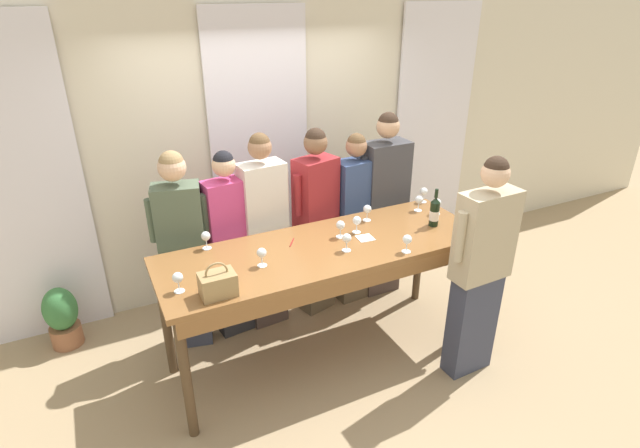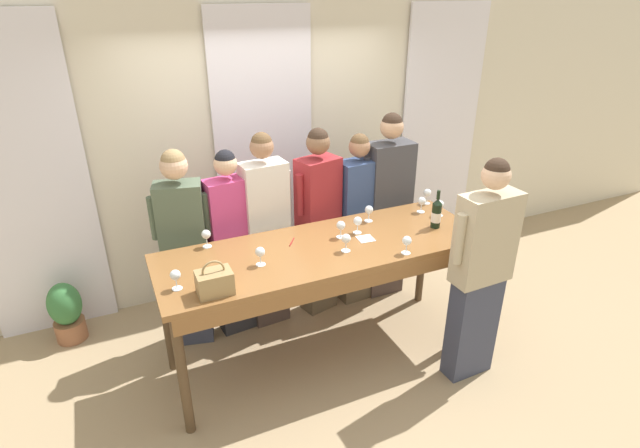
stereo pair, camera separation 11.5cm
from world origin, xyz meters
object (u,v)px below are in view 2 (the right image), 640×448
object	(u,v)px
host_pouring	(481,272)
wine_glass_back_left	(407,241)
wine_glass_center_mid	(206,235)
wine_glass_back_right	(440,205)
wine_glass_center_left	(358,222)
guest_beige_cap	(387,206)
wine_glass_front_left	(422,202)
wine_glass_center_right	(175,276)
guest_striped_shirt	(318,221)
tasting_bar	(326,260)
wine_glass_front_right	(260,253)
wine_bottle	(436,214)
potted_plant	(66,312)
guest_navy_coat	(357,218)
wine_glass_near_host	(341,226)
guest_cream_sweater	(266,230)
handbag	(215,282)
guest_pink_top	(232,242)
guest_olive_jacket	(184,247)
wine_glass_by_bottle	(427,193)
wine_glass_back_mid	(369,210)
wine_glass_front_mid	(346,239)

from	to	relation	value
host_pouring	wine_glass_back_left	bearing A→B (deg)	146.45
wine_glass_center_mid	wine_glass_back_right	size ratio (longest dim) A/B	1.00
wine_glass_center_left	guest_beige_cap	world-z (taller)	guest_beige_cap
wine_glass_front_left	wine_glass_center_right	world-z (taller)	same
guest_striped_shirt	host_pouring	world-z (taller)	host_pouring
tasting_bar	wine_glass_front_right	bearing A→B (deg)	-175.76
wine_bottle	potted_plant	world-z (taller)	wine_bottle
guest_navy_coat	wine_glass_near_host	bearing A→B (deg)	-128.56
guest_cream_sweater	potted_plant	world-z (taller)	guest_cream_sweater
guest_striped_shirt	host_pouring	bearing A→B (deg)	-61.23
tasting_bar	guest_beige_cap	world-z (taller)	guest_beige_cap
handbag	wine_glass_front_right	world-z (taller)	handbag
wine_glass_center_right	wine_bottle	bearing A→B (deg)	1.97
tasting_bar	guest_pink_top	bearing A→B (deg)	128.78
handbag	wine_glass_center_mid	xyz separation A→B (m)	(0.09, 0.65, 0.02)
guest_cream_sweater	guest_striped_shirt	bearing A→B (deg)	-0.00
wine_glass_back_right	guest_navy_coat	world-z (taller)	guest_navy_coat
handbag	guest_striped_shirt	distance (m)	1.51
guest_cream_sweater	guest_striped_shirt	size ratio (longest dim) A/B	1.01
wine_glass_front_right	wine_glass_center_left	size ratio (longest dim) A/B	1.00
wine_glass_center_right	guest_striped_shirt	bearing A→B (deg)	30.37
wine_glass_center_mid	tasting_bar	bearing A→B (deg)	-25.52
guest_cream_sweater	guest_navy_coat	bearing A→B (deg)	0.00
guest_striped_shirt	guest_beige_cap	world-z (taller)	guest_beige_cap
guest_olive_jacket	guest_cream_sweater	xyz separation A→B (m)	(0.69, -0.00, 0.01)
handbag	wine_glass_near_host	bearing A→B (deg)	19.09
wine_glass_by_bottle	guest_beige_cap	xyz separation A→B (m)	(-0.24, 0.29, -0.19)
wine_glass_back_left	wine_glass_back_mid	distance (m)	0.61
wine_glass_back_left	wine_glass_by_bottle	distance (m)	1.00
wine_glass_front_mid	guest_beige_cap	distance (m)	1.17
host_pouring	guest_pink_top	bearing A→B (deg)	139.11
wine_glass_near_host	guest_navy_coat	world-z (taller)	guest_navy_coat
handbag	wine_glass_center_left	distance (m)	1.30
wine_bottle	potted_plant	distance (m)	3.26
wine_glass_back_left	wine_glass_by_bottle	xyz separation A→B (m)	(0.69, 0.72, 0.00)
guest_navy_coat	tasting_bar	bearing A→B (deg)	-132.77
wine_glass_by_bottle	guest_striped_shirt	distance (m)	1.02
wine_glass_center_left	wine_glass_near_host	size ratio (longest dim) A/B	1.00
handbag	guest_beige_cap	distance (m)	2.10
wine_bottle	guest_cream_sweater	bearing A→B (deg)	149.07
guest_cream_sweater	potted_plant	distance (m)	1.86
wine_glass_front_mid	wine_glass_near_host	distance (m)	0.23
handbag	wine_glass_by_bottle	xyz separation A→B (m)	(2.10, 0.67, 0.02)
wine_glass_center_left	host_pouring	bearing A→B (deg)	-50.17
wine_glass_center_right	guest_cream_sweater	bearing A→B (deg)	42.47
guest_striped_shirt	guest_navy_coat	size ratio (longest dim) A/B	1.05
wine_glass_front_right	potted_plant	bearing A→B (deg)	140.32
wine_glass_front_left	wine_glass_back_mid	world-z (taller)	same
host_pouring	wine_glass_center_right	bearing A→B (deg)	166.26
wine_glass_back_mid	wine_glass_center_left	bearing A→B (deg)	-140.56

